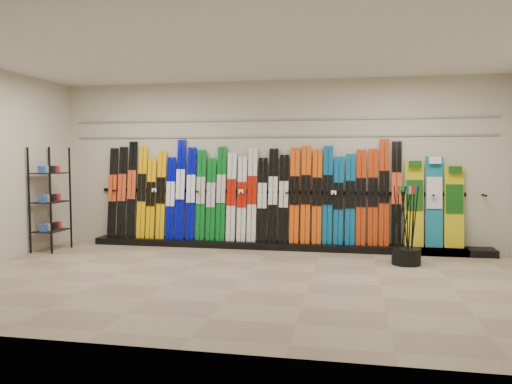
# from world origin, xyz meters

# --- Properties ---
(floor) EXTENTS (8.00, 8.00, 0.00)m
(floor) POSITION_xyz_m (0.00, 0.00, 0.00)
(floor) COLOR gray
(floor) RESTS_ON ground
(back_wall) EXTENTS (8.00, 0.00, 8.00)m
(back_wall) POSITION_xyz_m (0.00, 2.50, 1.50)
(back_wall) COLOR beige
(back_wall) RESTS_ON floor
(ceiling) EXTENTS (8.00, 8.00, 0.00)m
(ceiling) POSITION_xyz_m (0.00, 0.00, 3.00)
(ceiling) COLOR silver
(ceiling) RESTS_ON back_wall
(ski_rack_base) EXTENTS (8.00, 0.40, 0.12)m
(ski_rack_base) POSITION_xyz_m (0.22, 2.28, 0.06)
(ski_rack_base) COLOR black
(ski_rack_base) RESTS_ON floor
(skis) EXTENTS (5.38, 0.26, 1.84)m
(skis) POSITION_xyz_m (-0.45, 2.34, 0.95)
(skis) COLOR black
(skis) RESTS_ON ski_rack_base
(snowboards) EXTENTS (0.95, 0.24, 1.52)m
(snowboards) POSITION_xyz_m (2.76, 2.35, 0.84)
(snowboards) COLOR gold
(snowboards) RESTS_ON ski_rack_base
(accessory_rack) EXTENTS (0.40, 0.60, 1.80)m
(accessory_rack) POSITION_xyz_m (-3.75, 1.39, 0.90)
(accessory_rack) COLOR black
(accessory_rack) RESTS_ON floor
(pole_bin) EXTENTS (0.43, 0.43, 0.25)m
(pole_bin) POSITION_xyz_m (2.23, 1.36, 0.12)
(pole_bin) COLOR black
(pole_bin) RESTS_ON floor
(ski_poles) EXTENTS (0.37, 0.35, 1.18)m
(ski_poles) POSITION_xyz_m (2.22, 1.36, 0.61)
(ski_poles) COLOR black
(ski_poles) RESTS_ON pole_bin
(slatwall_rail_0) EXTENTS (7.60, 0.02, 0.03)m
(slatwall_rail_0) POSITION_xyz_m (0.00, 2.48, 2.00)
(slatwall_rail_0) COLOR gray
(slatwall_rail_0) RESTS_ON back_wall
(slatwall_rail_1) EXTENTS (7.60, 0.02, 0.03)m
(slatwall_rail_1) POSITION_xyz_m (0.00, 2.48, 2.30)
(slatwall_rail_1) COLOR gray
(slatwall_rail_1) RESTS_ON back_wall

